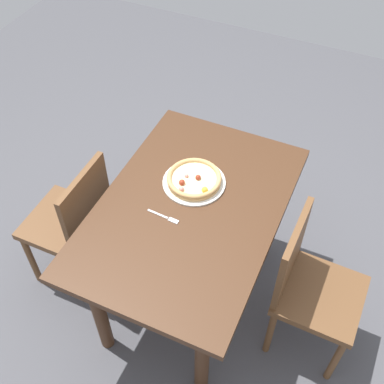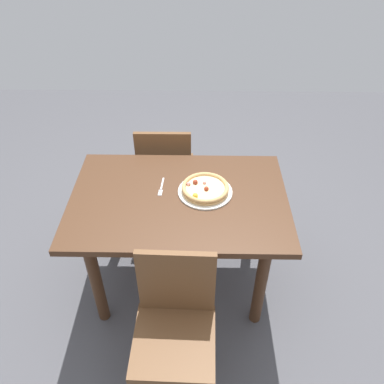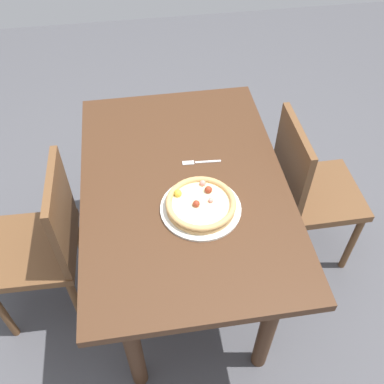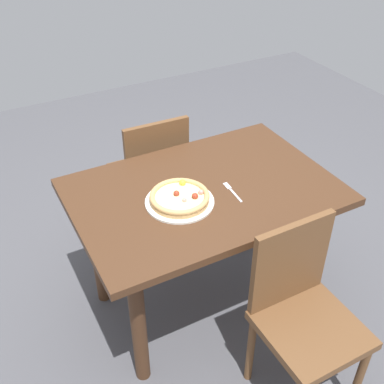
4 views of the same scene
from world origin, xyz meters
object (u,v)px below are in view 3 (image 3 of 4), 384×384
Objects in this scene: chair_far at (44,243)px; plate at (201,208)px; dining_table at (184,202)px; pizza at (201,204)px; fork at (198,162)px; chair_near at (308,189)px.

chair_far is 2.81× the size of plate.
pizza is (-0.15, -0.04, 0.15)m from dining_table.
pizza is 0.26m from fork.
chair_near is 0.72m from pizza.
dining_table is 3.94× the size of plate.
fork is (-0.02, 0.56, 0.29)m from chair_near.
pizza is (0.00, 0.00, 0.03)m from plate.
plate is at bearing -64.75° from chair_near.
fork is (0.26, -0.03, -0.00)m from plate.
chair_near and chair_far have the same top height.
pizza reaches higher than dining_table.
fork is at bearing -87.75° from chair_near.
chair_far is 0.77m from fork.
chair_near is 0.63m from fork.
chair_far is at bearing 78.02° from pizza.
fork is (0.25, -0.03, -0.03)m from pizza.
chair_near is at bearing -78.43° from dining_table.
pizza is at bearing -100.47° from chair_far.
chair_near is at bearing -64.50° from plate.
chair_far reaches higher than pizza.
chair_far reaches higher than fork.
dining_table is 0.18m from fork.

